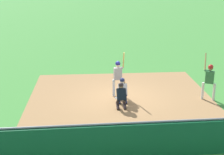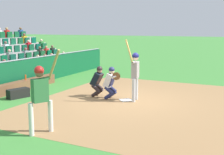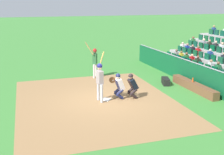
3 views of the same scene
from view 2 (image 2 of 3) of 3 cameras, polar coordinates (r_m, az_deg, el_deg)
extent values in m
plane|color=#3E8536|center=(11.62, 2.68, -4.40)|extent=(160.00, 160.00, 0.00)
cube|color=#9B7348|center=(11.44, 5.00, -4.63)|extent=(9.41, 7.60, 0.01)
cube|color=white|center=(11.62, 2.68, -4.33)|extent=(0.62, 0.62, 0.02)
cylinder|color=silver|center=(11.71, 4.67, -2.09)|extent=(0.14, 0.14, 0.89)
cylinder|color=silver|center=(11.31, 4.16, -2.50)|extent=(0.14, 0.14, 0.89)
cube|color=#9F9094|center=(11.38, 4.47, 1.45)|extent=(0.42, 0.27, 0.63)
sphere|color=beige|center=(11.32, 4.50, 3.80)|extent=(0.23, 0.23, 0.23)
sphere|color=navy|center=(11.32, 4.51, 4.12)|extent=(0.26, 0.26, 0.26)
cylinder|color=#9F9094|center=(11.30, 4.31, 2.93)|extent=(0.44, 0.09, 0.14)
cylinder|color=#9F9094|center=(11.14, 4.10, 2.83)|extent=(0.17, 0.14, 0.13)
cylinder|color=tan|center=(11.11, 3.29, 5.10)|extent=(0.07, 0.33, 0.85)
sphere|color=black|center=(11.10, 3.91, 2.94)|extent=(0.06, 0.06, 0.06)
cylinder|color=navy|center=(12.00, 0.03, -3.19)|extent=(0.15, 0.39, 0.34)
cylinder|color=navy|center=(11.96, 0.03, -2.16)|extent=(0.15, 0.39, 0.33)
cylinder|color=navy|center=(11.72, -0.60, -3.51)|extent=(0.15, 0.39, 0.34)
cylinder|color=navy|center=(11.67, -0.60, -2.45)|extent=(0.15, 0.39, 0.33)
cube|color=silver|center=(11.77, -0.51, -0.55)|extent=(0.43, 0.43, 0.60)
cube|color=navy|center=(11.72, 0.03, -0.59)|extent=(0.39, 0.22, 0.45)
sphere|color=beige|center=(11.67, -0.07, 1.19)|extent=(0.22, 0.22, 0.22)
cube|color=black|center=(11.67, -0.07, 1.19)|extent=(0.20, 0.11, 0.20)
sphere|color=navy|center=(11.66, -0.07, 1.49)|extent=(0.24, 0.24, 0.24)
cylinder|color=brown|center=(11.48, 0.84, 0.27)|extent=(0.08, 0.30, 0.30)
cylinder|color=silver|center=(11.53, -0.02, -0.04)|extent=(0.16, 0.40, 0.22)
cylinder|color=#2B2022|center=(12.42, -2.50, -2.76)|extent=(0.15, 0.39, 0.34)
cylinder|color=#2B2022|center=(12.37, -2.51, -1.77)|extent=(0.15, 0.39, 0.33)
cylinder|color=#2B2022|center=(12.14, -3.15, -3.06)|extent=(0.15, 0.39, 0.34)
cylinder|color=#2B2022|center=(12.09, -3.16, -2.04)|extent=(0.15, 0.39, 0.33)
cube|color=black|center=(12.17, -2.93, -0.28)|extent=(0.44, 0.49, 0.60)
cube|color=#2B2022|center=(12.12, -2.44, -0.32)|extent=(0.39, 0.28, 0.43)
sphere|color=#A37560|center=(12.06, -2.39, 1.33)|extent=(0.22, 0.22, 0.22)
cube|color=black|center=(12.06, -2.39, 1.33)|extent=(0.20, 0.14, 0.19)
sphere|color=#2B2022|center=(12.05, -2.39, 1.61)|extent=(0.24, 0.24, 0.24)
cube|color=#10542E|center=(14.48, -17.83, 0.50)|extent=(16.26, 0.24, 1.27)
cylinder|color=gray|center=(14.39, -17.97, 3.14)|extent=(16.26, 0.07, 0.07)
cube|color=brown|center=(14.22, -15.98, -1.26)|extent=(3.73, 0.40, 0.44)
cylinder|color=#D8521B|center=(14.07, -16.20, 0.03)|extent=(0.07, 0.07, 0.24)
cube|color=black|center=(12.56, -17.48, -2.90)|extent=(0.94, 0.61, 0.38)
cylinder|color=silver|center=(8.11, -15.19, -7.79)|extent=(0.18, 0.18, 0.87)
cylinder|color=silver|center=(8.32, -11.67, -7.21)|extent=(0.18, 0.18, 0.87)
cube|color=#2E6A3A|center=(8.03, -13.61, -2.40)|extent=(0.47, 0.39, 0.62)
sphere|color=brown|center=(7.94, -13.75, 0.86)|extent=(0.23, 0.23, 0.23)
sphere|color=red|center=(7.93, -13.76, 1.30)|extent=(0.25, 0.25, 0.25)
cylinder|color=#2E6A3A|center=(7.97, -13.29, -0.32)|extent=(0.42, 0.32, 0.14)
cylinder|color=#2E6A3A|center=(8.03, -12.22, -0.20)|extent=(0.16, 0.17, 0.13)
cylinder|color=tan|center=(7.79, -11.00, 2.54)|extent=(0.23, 0.50, 0.79)
sphere|color=black|center=(8.03, -11.83, -0.01)|extent=(0.06, 0.06, 0.06)
cube|color=#0D4A33|center=(20.99, -8.69, 3.54)|extent=(0.44, 0.10, 0.42)
cube|color=gray|center=(21.12, -9.23, 3.70)|extent=(0.32, 0.22, 0.52)
sphere|color=tan|center=(21.08, -9.26, 4.68)|extent=(0.19, 0.19, 0.19)
cube|color=#0D4F29|center=(20.42, -9.76, 3.35)|extent=(0.44, 0.10, 0.42)
cube|color=silver|center=(20.56, -10.32, 3.51)|extent=(0.32, 0.22, 0.52)
sphere|color=brown|center=(20.52, -10.35, 4.51)|extent=(0.19, 0.19, 0.19)
cube|color=#0F5031|center=(19.87, -10.90, 3.14)|extent=(0.44, 0.10, 0.42)
cube|color=#29281D|center=(20.00, -11.47, 3.31)|extent=(0.32, 0.22, 0.52)
sphere|color=#AE7D58|center=(19.97, -11.50, 4.33)|extent=(0.19, 0.19, 0.19)
cube|color=#0C4D29|center=(19.32, -12.11, 2.92)|extent=(0.44, 0.10, 0.42)
cube|color=gray|center=(19.46, -12.68, 3.09)|extent=(0.32, 0.22, 0.52)
sphere|color=brown|center=(19.42, -12.72, 4.15)|extent=(0.19, 0.19, 0.19)
cube|color=#0D4931|center=(18.78, -13.38, 2.68)|extent=(0.44, 0.10, 0.42)
cube|color=gray|center=(18.92, -13.96, 2.86)|extent=(0.32, 0.22, 0.52)
sphere|color=tan|center=(18.88, -14.00, 3.95)|extent=(0.19, 0.19, 0.19)
cube|color=#0A4633|center=(18.25, -14.72, 2.43)|extent=(0.44, 0.10, 0.42)
cube|color=#114431|center=(17.73, -16.15, 2.16)|extent=(0.44, 0.10, 0.42)
cube|color=#094F2A|center=(17.22, -17.66, 1.88)|extent=(0.44, 0.10, 0.42)
cube|color=#0B502E|center=(16.73, -19.26, 1.57)|extent=(0.44, 0.10, 0.42)
cube|color=red|center=(16.89, -19.85, 1.78)|extent=(0.32, 0.22, 0.52)
sphere|color=brown|center=(16.85, -19.92, 2.99)|extent=(0.19, 0.19, 0.19)
cube|color=#0D4430|center=(21.48, -10.80, 4.73)|extent=(0.44, 0.10, 0.42)
cube|color=black|center=(21.62, -11.32, 4.88)|extent=(0.32, 0.22, 0.52)
sphere|color=brown|center=(21.60, -11.35, 5.83)|extent=(0.19, 0.19, 0.19)
cube|color=#06502C|center=(20.93, -11.91, 4.57)|extent=(0.44, 0.10, 0.42)
cube|color=red|center=(21.07, -12.44, 4.72)|extent=(0.32, 0.22, 0.52)
sphere|color=#B17C54|center=(21.05, -12.47, 5.70)|extent=(0.19, 0.19, 0.19)
cube|color=#144C26|center=(20.39, -13.08, 4.40)|extent=(0.44, 0.10, 0.42)
cube|color=black|center=(20.53, -13.61, 4.55)|extent=(0.32, 0.22, 0.52)
sphere|color=brown|center=(20.51, -13.65, 5.55)|extent=(0.19, 0.19, 0.19)
cube|color=#104428|center=(19.86, -14.31, 4.21)|extent=(0.44, 0.10, 0.42)
cube|color=#124D2A|center=(19.33, -15.61, 4.01)|extent=(0.44, 0.10, 0.42)
cube|color=#96949C|center=(19.48, -16.15, 4.18)|extent=(0.32, 0.22, 0.52)
sphere|color=brown|center=(19.46, -16.20, 5.23)|extent=(0.19, 0.19, 0.19)
cube|color=#0C452F|center=(18.82, -16.98, 3.80)|extent=(0.44, 0.10, 0.42)
cube|color=#0E4433|center=(18.32, -18.42, 3.58)|extent=(0.44, 0.10, 0.42)
cube|color=gray|center=(18.48, -18.97, 3.76)|extent=(0.32, 0.22, 0.52)
sphere|color=tan|center=(18.45, -19.03, 4.87)|extent=(0.19, 0.19, 0.19)
cube|color=#0A4E2D|center=(17.83, -19.95, 3.34)|extent=(0.44, 0.10, 0.42)
cube|color=#114E2C|center=(22.02, -12.82, 5.86)|extent=(0.44, 0.10, 0.42)
cube|color=#277232|center=(22.16, -13.32, 5.99)|extent=(0.32, 0.22, 0.52)
sphere|color=beige|center=(22.15, -13.35, 6.92)|extent=(0.19, 0.19, 0.19)
cube|color=#084635|center=(21.48, -13.96, 5.72)|extent=(0.44, 0.10, 0.42)
cube|color=#0E4C2C|center=(20.95, -15.15, 5.58)|extent=(0.44, 0.10, 0.42)
cube|color=red|center=(21.10, -15.65, 5.72)|extent=(0.32, 0.22, 0.52)
sphere|color=#D2A88C|center=(21.08, -15.70, 6.70)|extent=(0.19, 0.19, 0.19)
cube|color=#0B462C|center=(20.43, -16.40, 5.43)|extent=(0.44, 0.10, 0.42)
cube|color=#104730|center=(19.92, -17.72, 5.27)|extent=(0.44, 0.10, 0.42)
cube|color=#074727|center=(19.42, -19.10, 5.09)|extent=(0.44, 0.10, 0.42)
cube|color=silver|center=(19.59, -19.62, 5.24)|extent=(0.32, 0.22, 0.52)
sphere|color=brown|center=(19.57, -19.67, 6.29)|extent=(0.19, 0.19, 0.19)
cube|color=#084731|center=(18.94, -20.56, 4.90)|extent=(0.44, 0.10, 0.42)
cube|color=#064D35|center=(22.59, -14.75, 6.92)|extent=(0.44, 0.10, 0.42)
cube|color=#114833|center=(22.06, -15.90, 6.82)|extent=(0.44, 0.10, 0.42)
cube|color=gold|center=(22.22, -16.38, 6.94)|extent=(0.32, 0.22, 0.52)
sphere|color=brown|center=(22.21, -16.43, 7.87)|extent=(0.19, 0.19, 0.19)
cube|color=#0F4828|center=(21.55, -17.11, 6.70)|extent=(0.44, 0.10, 0.42)
cube|color=#114F33|center=(21.04, -18.38, 6.57)|extent=(0.44, 0.10, 0.42)
cube|color=#064634|center=(20.55, -19.71, 6.44)|extent=(0.44, 0.10, 0.42)
cube|color=#10482B|center=(23.18, -16.59, 7.93)|extent=(0.44, 0.10, 0.42)
cube|color=navy|center=(23.34, -17.04, 8.04)|extent=(0.32, 0.22, 0.52)
sphere|color=brown|center=(23.34, -17.09, 8.92)|extent=(0.19, 0.19, 0.19)
cube|color=#104C2C|center=(22.67, -17.76, 7.84)|extent=(0.44, 0.10, 0.42)
cube|color=#124F29|center=(22.17, -18.98, 7.75)|extent=(0.44, 0.10, 0.42)
cube|color=red|center=(22.34, -19.43, 7.86)|extent=(0.32, 0.22, 0.52)
sphere|color=#A27F50|center=(22.34, -19.49, 8.78)|extent=(0.19, 0.19, 0.19)
cube|color=#114C29|center=(21.68, -20.25, 7.64)|extent=(0.44, 0.10, 0.42)
camera|label=1|loc=(23.20, -33.27, 16.13)|focal=51.33mm
camera|label=3|loc=(23.09, 24.89, 13.34)|focal=45.82mm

